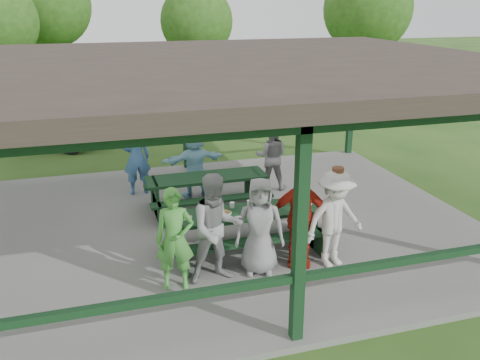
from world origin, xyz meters
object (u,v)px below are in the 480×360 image
object	(u,v)px
picnic_table_far	(207,188)
contestant_grey_left	(217,229)
contestant_green	(175,239)
contestant_red	(299,218)
contestant_white_fedora	(335,219)
farm_trailer	(51,124)
picnic_table_near	(246,225)
spectator_grey	(271,156)
contestant_grey_mid	(260,226)
spectator_blue	(136,158)
spectator_lblue	(195,163)
pickup_truck	(182,99)

from	to	relation	value
picnic_table_far	contestant_grey_left	size ratio (longest dim) A/B	1.42
contestant_green	contestant_red	world-z (taller)	contestant_red
picnic_table_far	contestant_white_fedora	world-z (taller)	contestant_white_fedora
farm_trailer	contestant_grey_left	bearing A→B (deg)	-51.10
picnic_table_far	contestant_white_fedora	bearing A→B (deg)	-63.24
picnic_table_near	contestant_green	size ratio (longest dim) A/B	1.70
contestant_white_fedora	contestant_red	bearing A→B (deg)	151.54
picnic_table_far	contestant_grey_left	bearing A→B (deg)	-99.79
contestant_green	contestant_grey_left	xyz separation A→B (m)	(0.66, 0.04, 0.08)
contestant_grey_left	spectator_grey	world-z (taller)	contestant_grey_left
spectator_grey	contestant_white_fedora	bearing A→B (deg)	109.77
contestant_grey_mid	farm_trailer	distance (m)	10.06
contestant_green	spectator_blue	world-z (taller)	spectator_blue
picnic_table_far	contestant_grey_mid	distance (m)	2.84
contestant_red	picnic_table_near	bearing A→B (deg)	151.75
spectator_blue	farm_trailer	distance (m)	5.59
spectator_lblue	spectator_grey	bearing A→B (deg)	172.00
contestant_white_fedora	farm_trailer	bearing A→B (deg)	107.47
contestant_red	pickup_truck	bearing A→B (deg)	108.55
spectator_lblue	contestant_grey_left	bearing A→B (deg)	76.65
picnic_table_far	spectator_grey	xyz separation A→B (m)	(1.74, 0.84, 0.32)
contestant_red	pickup_truck	world-z (taller)	contestant_red
contestant_green	contestant_grey_mid	size ratio (longest dim) A/B	1.00
contestant_green	contestant_white_fedora	xyz separation A→B (m)	(2.64, -0.05, 0.03)
picnic_table_near	picnic_table_far	size ratio (longest dim) A/B	1.10
contestant_white_fedora	farm_trailer	xyz separation A→B (m)	(-4.91, 9.50, -0.24)
picnic_table_near	spectator_blue	bearing A→B (deg)	114.60
contestant_red	spectator_grey	bearing A→B (deg)	96.84
contestant_red	contestant_white_fedora	bearing A→B (deg)	0.92
spectator_grey	picnic_table_near	bearing A→B (deg)	85.85
spectator_grey	pickup_truck	size ratio (longest dim) A/B	0.27
picnic_table_far	contestant_white_fedora	distance (m)	3.32
contestant_green	farm_trailer	bearing A→B (deg)	114.44
contestant_red	pickup_truck	xyz separation A→B (m)	(0.19, 11.80, -0.14)
contestant_green	spectator_grey	bearing A→B (deg)	63.03
picnic_table_near	contestant_grey_left	distance (m)	1.20
picnic_table_near	pickup_truck	size ratio (longest dim) A/B	0.47
contestant_red	contestant_grey_left	bearing A→B (deg)	-156.64
pickup_truck	contestant_red	bearing A→B (deg)	-177.64
picnic_table_near	contestant_green	xyz separation A→B (m)	(-1.40, -0.89, 0.33)
contestant_grey_left	picnic_table_far	bearing A→B (deg)	76.66
picnic_table_near	picnic_table_far	xyz separation A→B (m)	(-0.25, 2.00, -0.01)
picnic_table_near	contestant_grey_left	bearing A→B (deg)	-130.78
contestant_green	contestant_grey_mid	world-z (taller)	contestant_green
contestant_red	contestant_white_fedora	size ratio (longest dim) A/B	0.98
picnic_table_near	spectator_lblue	xyz separation A→B (m)	(-0.32, 2.87, 0.30)
picnic_table_far	spectator_lblue	distance (m)	0.93
contestant_grey_left	spectator_grey	distance (m)	4.32
contestant_green	contestant_grey_mid	xyz separation A→B (m)	(1.38, 0.08, -0.00)
picnic_table_near	contestant_green	world-z (taller)	contestant_green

